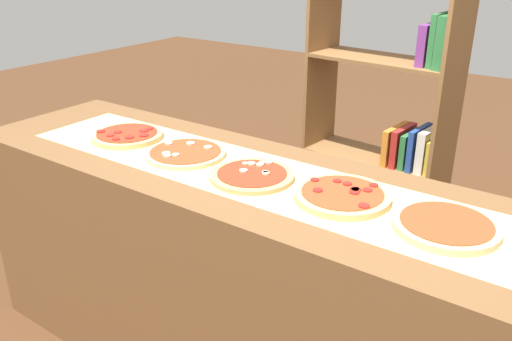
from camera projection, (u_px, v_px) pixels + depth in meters
name	position (u px, v px, depth m)	size (l,w,h in m)	color
counter	(256.00, 285.00, 1.96)	(2.38, 0.63, 0.88)	brown
parchment_paper	(256.00, 176.00, 1.78)	(1.92, 0.38, 0.00)	tan
pizza_pepperoni_0	(127.00, 135.00, 2.12)	(0.28, 0.28, 0.03)	#DBB26B
pizza_mushroom_1	(186.00, 153.00, 1.95)	(0.29, 0.29, 0.02)	#E5C17F
pizza_mushroom_2	(252.00, 175.00, 1.76)	(0.28, 0.28, 0.02)	tan
pizza_pepperoni_3	(342.00, 195.00, 1.62)	(0.29, 0.29, 0.03)	#DBB26B
pizza_plain_4	(446.00, 225.00, 1.45)	(0.29, 0.29, 0.02)	#E5C17F
bookshelf	(394.00, 127.00, 2.73)	(0.77, 0.37, 1.60)	brown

